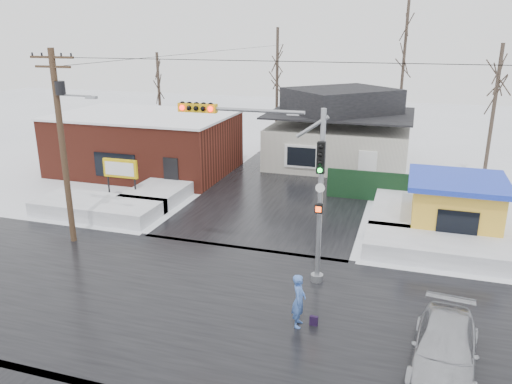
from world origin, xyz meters
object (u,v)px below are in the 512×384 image
(traffic_signal, at_px, (281,170))
(utility_pole, at_px, (63,137))
(pedestrian, at_px, (299,301))
(marquee_sign, at_px, (120,170))
(car, at_px, (445,349))
(kiosk, at_px, (455,206))

(traffic_signal, bearing_deg, utility_pole, 177.05)
(utility_pole, xyz_separation_m, pedestrian, (11.93, -3.88, -4.16))
(traffic_signal, bearing_deg, marquee_sign, 150.28)
(utility_pole, height_order, car, utility_pole)
(utility_pole, relative_size, kiosk, 1.96)
(utility_pole, relative_size, pedestrian, 4.71)
(utility_pole, xyz_separation_m, car, (16.58, -4.79, -4.45))
(utility_pole, bearing_deg, kiosk, 20.44)
(utility_pole, xyz_separation_m, marquee_sign, (-1.07, 5.99, -3.19))
(kiosk, distance_m, pedestrian, 11.75)
(utility_pole, relative_size, car, 1.97)
(traffic_signal, distance_m, kiosk, 10.43)
(traffic_signal, relative_size, marquee_sign, 2.75)
(marquee_sign, bearing_deg, kiosk, 1.55)
(utility_pole, xyz_separation_m, kiosk, (17.43, 6.49, -3.65))
(traffic_signal, xyz_separation_m, marquee_sign, (-11.43, 6.53, -2.62))
(utility_pole, height_order, marquee_sign, utility_pole)
(pedestrian, bearing_deg, traffic_signal, 21.49)
(traffic_signal, relative_size, pedestrian, 3.66)
(marquee_sign, bearing_deg, car, -31.43)
(kiosk, relative_size, pedestrian, 2.41)
(kiosk, relative_size, car, 1.01)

